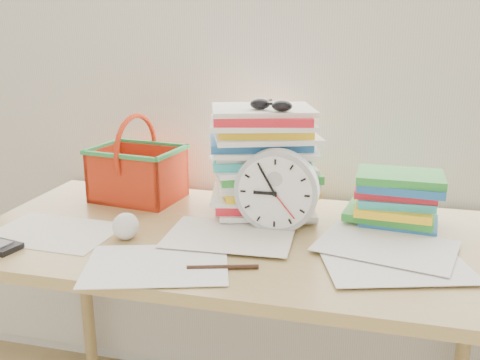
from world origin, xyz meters
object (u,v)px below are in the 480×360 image
(book_stack, at_px, (397,200))
(basket, at_px, (137,158))
(desk, at_px, (237,259))
(clock, at_px, (276,191))
(paper_stack, at_px, (264,161))

(book_stack, bearing_deg, basket, 176.43)
(desk, distance_m, clock, 0.21)
(desk, xyz_separation_m, basket, (-0.38, 0.21, 0.21))
(paper_stack, relative_size, book_stack, 1.23)
(clock, relative_size, basket, 0.84)
(paper_stack, height_order, book_stack, paper_stack)
(desk, height_order, clock, clock)
(paper_stack, height_order, basket, paper_stack)
(desk, relative_size, clock, 6.31)
(book_stack, bearing_deg, clock, -159.97)
(desk, bearing_deg, paper_stack, 78.92)
(desk, height_order, paper_stack, paper_stack)
(desk, distance_m, basket, 0.48)
(clock, bearing_deg, desk, -152.82)
(paper_stack, bearing_deg, basket, 175.67)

